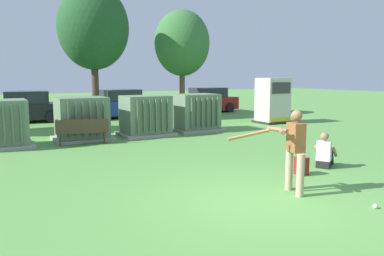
{
  "coord_description": "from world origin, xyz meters",
  "views": [
    {
      "loc": [
        -4.79,
        -5.65,
        2.45
      ],
      "look_at": [
        0.36,
        3.5,
        1.0
      ],
      "focal_mm": 35.98,
      "sensor_mm": 36.0,
      "label": 1
    }
  ],
  "objects_px": {
    "transformer_mid_west": "(82,119)",
    "transformer_east": "(196,113)",
    "park_bench": "(82,130)",
    "backpack": "(302,166)",
    "batter": "(293,147)",
    "parked_car_left_of_center": "(25,108)",
    "transformer_mid_east": "(146,116)",
    "sports_ball": "(375,206)",
    "seated_spectator": "(325,153)",
    "parked_car_rightmost": "(207,101)",
    "parked_car_right_of_center": "(118,105)",
    "generator_enclosure": "(273,101)"
  },
  "relations": [
    {
      "from": "transformer_mid_east",
      "to": "transformer_east",
      "type": "distance_m",
      "value": 2.45
    },
    {
      "from": "transformer_mid_east",
      "to": "seated_spectator",
      "type": "relative_size",
      "value": 2.18
    },
    {
      "from": "sports_ball",
      "to": "seated_spectator",
      "type": "bearing_deg",
      "value": 57.9
    },
    {
      "from": "park_bench",
      "to": "backpack",
      "type": "xyz_separation_m",
      "value": [
        3.72,
        -6.81,
        -0.32
      ]
    },
    {
      "from": "sports_ball",
      "to": "parked_car_rightmost",
      "type": "height_order",
      "value": "parked_car_rightmost"
    },
    {
      "from": "transformer_mid_east",
      "to": "parked_car_rightmost",
      "type": "bearing_deg",
      "value": 44.3
    },
    {
      "from": "parked_car_left_of_center",
      "to": "backpack",
      "type": "bearing_deg",
      "value": -72.42
    },
    {
      "from": "backpack",
      "to": "transformer_mid_east",
      "type": "bearing_deg",
      "value": 97.02
    },
    {
      "from": "transformer_mid_west",
      "to": "generator_enclosure",
      "type": "xyz_separation_m",
      "value": [
        9.82,
        0.51,
        0.35
      ]
    },
    {
      "from": "park_bench",
      "to": "sports_ball",
      "type": "height_order",
      "value": "park_bench"
    },
    {
      "from": "transformer_mid_west",
      "to": "parked_car_rightmost",
      "type": "distance_m",
      "value": 12.02
    },
    {
      "from": "transformer_mid_west",
      "to": "park_bench",
      "type": "distance_m",
      "value": 1.12
    },
    {
      "from": "transformer_mid_west",
      "to": "backpack",
      "type": "relative_size",
      "value": 4.77
    },
    {
      "from": "batter",
      "to": "parked_car_left_of_center",
      "type": "distance_m",
      "value": 16.29
    },
    {
      "from": "batter",
      "to": "transformer_mid_west",
      "type": "bearing_deg",
      "value": 103.78
    },
    {
      "from": "transformer_east",
      "to": "parked_car_right_of_center",
      "type": "height_order",
      "value": "same"
    },
    {
      "from": "transformer_mid_east",
      "to": "backpack",
      "type": "relative_size",
      "value": 4.77
    },
    {
      "from": "batter",
      "to": "sports_ball",
      "type": "height_order",
      "value": "batter"
    },
    {
      "from": "sports_ball",
      "to": "parked_car_left_of_center",
      "type": "xyz_separation_m",
      "value": [
        -4.11,
        17.38,
        0.71
      ]
    },
    {
      "from": "transformer_mid_west",
      "to": "seated_spectator",
      "type": "height_order",
      "value": "transformer_mid_west"
    },
    {
      "from": "sports_ball",
      "to": "parked_car_right_of_center",
      "type": "bearing_deg",
      "value": 87.27
    },
    {
      "from": "transformer_east",
      "to": "park_bench",
      "type": "height_order",
      "value": "transformer_east"
    },
    {
      "from": "transformer_mid_west",
      "to": "transformer_mid_east",
      "type": "height_order",
      "value": "same"
    },
    {
      "from": "park_bench",
      "to": "batter",
      "type": "relative_size",
      "value": 1.06
    },
    {
      "from": "sports_ball",
      "to": "parked_car_left_of_center",
      "type": "bearing_deg",
      "value": 103.3
    },
    {
      "from": "generator_enclosure",
      "to": "parked_car_rightmost",
      "type": "xyz_separation_m",
      "value": [
        -0.01,
        6.44,
        -0.38
      ]
    },
    {
      "from": "seated_spectator",
      "to": "parked_car_rightmost",
      "type": "distance_m",
      "value": 15.47
    },
    {
      "from": "batter",
      "to": "parked_car_left_of_center",
      "type": "height_order",
      "value": "batter"
    },
    {
      "from": "batter",
      "to": "parked_car_right_of_center",
      "type": "xyz_separation_m",
      "value": [
        1.49,
        15.53,
        -0.22
      ]
    },
    {
      "from": "transformer_east",
      "to": "seated_spectator",
      "type": "xyz_separation_m",
      "value": [
        -0.4,
        -7.6,
        -0.41
      ]
    },
    {
      "from": "generator_enclosure",
      "to": "parked_car_left_of_center",
      "type": "xyz_separation_m",
      "value": [
        -11.07,
        6.54,
        -0.38
      ]
    },
    {
      "from": "transformer_east",
      "to": "parked_car_rightmost",
      "type": "relative_size",
      "value": 0.48
    },
    {
      "from": "transformer_east",
      "to": "generator_enclosure",
      "type": "height_order",
      "value": "generator_enclosure"
    },
    {
      "from": "transformer_east",
      "to": "backpack",
      "type": "height_order",
      "value": "transformer_east"
    },
    {
      "from": "transformer_mid_east",
      "to": "parked_car_left_of_center",
      "type": "xyz_separation_m",
      "value": [
        -3.78,
        7.21,
        -0.04
      ]
    },
    {
      "from": "park_bench",
      "to": "seated_spectator",
      "type": "height_order",
      "value": "seated_spectator"
    },
    {
      "from": "park_bench",
      "to": "parked_car_rightmost",
      "type": "relative_size",
      "value": 0.42
    },
    {
      "from": "park_bench",
      "to": "transformer_mid_west",
      "type": "bearing_deg",
      "value": 76.72
    },
    {
      "from": "transformer_mid_west",
      "to": "transformer_east",
      "type": "distance_m",
      "value": 4.97
    },
    {
      "from": "sports_ball",
      "to": "seated_spectator",
      "type": "height_order",
      "value": "seated_spectator"
    },
    {
      "from": "parked_car_right_of_center",
      "to": "parked_car_rightmost",
      "type": "height_order",
      "value": "same"
    },
    {
      "from": "backpack",
      "to": "parked_car_left_of_center",
      "type": "distance_m",
      "value": 15.66
    },
    {
      "from": "parked_car_left_of_center",
      "to": "parked_car_right_of_center",
      "type": "bearing_deg",
      "value": -4.5
    },
    {
      "from": "sports_ball",
      "to": "transformer_mid_west",
      "type": "bearing_deg",
      "value": 105.45
    },
    {
      "from": "park_bench",
      "to": "parked_car_rightmost",
      "type": "height_order",
      "value": "parked_car_rightmost"
    },
    {
      "from": "backpack",
      "to": "parked_car_right_of_center",
      "type": "relative_size",
      "value": 0.1
    },
    {
      "from": "generator_enclosure",
      "to": "parked_car_right_of_center",
      "type": "height_order",
      "value": "generator_enclosure"
    },
    {
      "from": "parked_car_left_of_center",
      "to": "parked_car_rightmost",
      "type": "xyz_separation_m",
      "value": [
        11.06,
        -0.1,
        0.0
      ]
    },
    {
      "from": "transformer_mid_east",
      "to": "parked_car_left_of_center",
      "type": "relative_size",
      "value": 0.48
    },
    {
      "from": "transformer_east",
      "to": "batter",
      "type": "distance_m",
      "value": 9.3
    }
  ]
}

